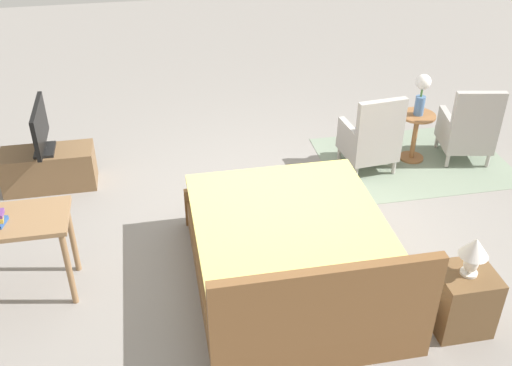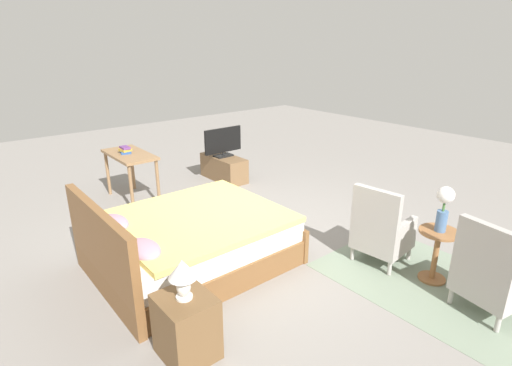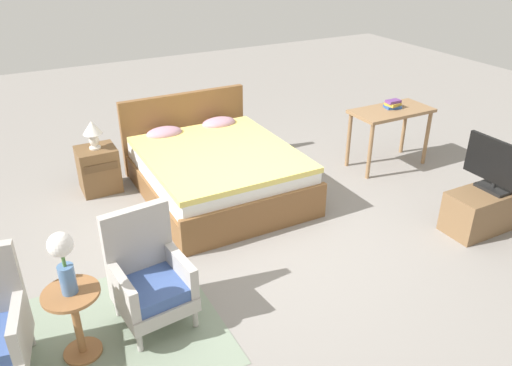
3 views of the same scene
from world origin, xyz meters
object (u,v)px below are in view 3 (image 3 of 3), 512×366
(side_table, at_px, (76,316))
(book_stack, at_px, (393,104))
(flower_vase, at_px, (63,257))
(armchair_by_window_right, at_px, (149,278))
(table_lamp, at_px, (92,131))
(tv_stand, at_px, (488,208))
(nightstand, at_px, (99,169))
(vanity_desk, at_px, (391,118))
(tv_flatscreen, at_px, (499,166))
(bed, at_px, (215,170))

(side_table, xyz_separation_m, book_stack, (4.23, 1.54, 0.45))
(side_table, bearing_deg, flower_vase, 90.00)
(armchair_by_window_right, relative_size, table_lamp, 2.79)
(armchair_by_window_right, bearing_deg, book_stack, 21.12)
(tv_stand, bearing_deg, nightstand, 141.06)
(book_stack, bearing_deg, vanity_desk, -138.06)
(table_lamp, bearing_deg, side_table, -105.48)
(nightstand, relative_size, table_lamp, 1.63)
(book_stack, bearing_deg, tv_flatscreen, -95.07)
(bed, xyz_separation_m, nightstand, (-1.18, 0.71, -0.03))
(bed, height_order, side_table, bed)
(bed, xyz_separation_m, table_lamp, (-1.18, 0.71, 0.45))
(nightstand, relative_size, book_stack, 2.49)
(flower_vase, xyz_separation_m, tv_flatscreen, (4.08, -0.18, -0.16))
(tv_flatscreen, bearing_deg, flower_vase, 177.50)
(nightstand, bearing_deg, tv_stand, -38.94)
(side_table, height_order, flower_vase, flower_vase)
(table_lamp, xyz_separation_m, tv_stand, (3.37, -2.73, -0.54))
(flower_vase, bearing_deg, book_stack, 20.02)
(vanity_desk, bearing_deg, tv_stand, -93.74)
(table_lamp, distance_m, vanity_desk, 3.64)
(flower_vase, distance_m, nightstand, 2.71)
(flower_vase, bearing_deg, table_lamp, 74.52)
(armchair_by_window_right, relative_size, book_stack, 4.26)
(nightstand, bearing_deg, flower_vase, -105.48)
(book_stack, bearing_deg, bed, 172.86)
(armchair_by_window_right, distance_m, side_table, 0.60)
(armchair_by_window_right, relative_size, flower_vase, 1.93)
(nightstand, distance_m, tv_flatscreen, 4.36)
(nightstand, distance_m, tv_stand, 4.34)
(side_table, relative_size, table_lamp, 1.73)
(armchair_by_window_right, height_order, table_lamp, armchair_by_window_right)
(armchair_by_window_right, relative_size, tv_stand, 0.96)
(table_lamp, height_order, tv_flatscreen, tv_flatscreen)
(armchair_by_window_right, bearing_deg, bed, 52.54)
(armchair_by_window_right, bearing_deg, tv_stand, -5.06)
(flower_vase, height_order, nightstand, flower_vase)
(armchair_by_window_right, relative_size, nightstand, 1.71)
(side_table, bearing_deg, tv_flatscreen, -2.50)
(table_lamp, distance_m, tv_flatscreen, 4.34)
(nightstand, bearing_deg, table_lamp, 90.00)
(tv_flatscreen, xyz_separation_m, book_stack, (0.15, 1.72, 0.11))
(side_table, bearing_deg, tv_stand, -2.50)
(armchair_by_window_right, height_order, side_table, armchair_by_window_right)
(nightstand, xyz_separation_m, table_lamp, (0.00, 0.00, 0.48))
(armchair_by_window_right, distance_m, table_lamp, 2.45)
(book_stack, bearing_deg, armchair_by_window_right, -158.88)
(flower_vase, height_order, book_stack, flower_vase)
(bed, relative_size, tv_stand, 2.13)
(armchair_by_window_right, distance_m, tv_stand, 3.51)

